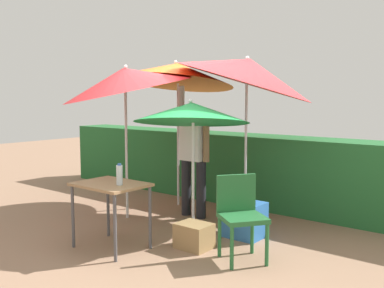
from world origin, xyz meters
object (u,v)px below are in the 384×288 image
(crate_cardboard, at_px, (194,236))
(bottle_water, at_px, (119,175))
(folding_table, at_px, (111,191))
(umbrella_rainbow, at_px, (192,113))
(umbrella_orange, at_px, (126,80))
(person_vendor, at_px, (194,152))
(chair_plastic, at_px, (240,212))
(umbrella_navy, at_px, (177,73))
(umbrella_yellow, at_px, (247,71))
(cooler_box, at_px, (244,219))

(crate_cardboard, distance_m, bottle_water, 1.10)
(crate_cardboard, bearing_deg, folding_table, -141.94)
(folding_table, bearing_deg, umbrella_rainbow, 71.72)
(umbrella_orange, distance_m, folding_table, 1.79)
(person_vendor, xyz_separation_m, crate_cardboard, (0.84, -1.05, -0.79))
(umbrella_rainbow, distance_m, chair_plastic, 1.47)
(umbrella_rainbow, xyz_separation_m, crate_cardboard, (0.40, -0.46, -1.38))
(crate_cardboard, bearing_deg, umbrella_navy, 136.06)
(person_vendor, relative_size, chair_plastic, 2.11)
(umbrella_rainbow, height_order, umbrella_yellow, umbrella_yellow)
(person_vendor, bearing_deg, crate_cardboard, -51.16)
(umbrella_rainbow, height_order, crate_cardboard, umbrella_rainbow)
(chair_plastic, bearing_deg, umbrella_orange, 171.05)
(umbrella_navy, relative_size, person_vendor, 1.27)
(umbrella_orange, xyz_separation_m, crate_cardboard, (1.51, -0.38, -1.82))
(person_vendor, xyz_separation_m, folding_table, (0.10, -1.63, -0.28))
(umbrella_orange, distance_m, umbrella_navy, 1.05)
(umbrella_rainbow, xyz_separation_m, chair_plastic, (0.99, -0.41, -1.01))
(person_vendor, bearing_deg, umbrella_orange, -135.00)
(chair_plastic, height_order, folding_table, chair_plastic)
(umbrella_rainbow, xyz_separation_m, umbrella_orange, (-1.11, -0.08, 0.43))
(cooler_box, xyz_separation_m, folding_table, (-0.96, -1.29, 0.44))
(crate_cardboard, xyz_separation_m, folding_table, (-0.74, -0.58, 0.52))
(cooler_box, bearing_deg, folding_table, -126.67)
(umbrella_rainbow, relative_size, bottle_water, 7.45)
(umbrella_orange, height_order, umbrella_yellow, umbrella_yellow)
(cooler_box, distance_m, crate_cardboard, 0.75)
(chair_plastic, distance_m, folding_table, 1.48)
(umbrella_rainbow, relative_size, umbrella_yellow, 0.68)
(chair_plastic, bearing_deg, cooler_box, 118.90)
(umbrella_orange, distance_m, bottle_water, 1.73)
(cooler_box, relative_size, folding_table, 0.60)
(umbrella_navy, bearing_deg, person_vendor, -30.66)
(folding_table, bearing_deg, crate_cardboard, 38.06)
(umbrella_rainbow, relative_size, chair_plastic, 2.01)
(chair_plastic, relative_size, crate_cardboard, 2.32)
(person_vendor, height_order, bottle_water, person_vendor)
(umbrella_navy, relative_size, bottle_water, 9.91)
(bottle_water, bearing_deg, umbrella_rainbow, 79.83)
(umbrella_orange, relative_size, chair_plastic, 2.67)
(umbrella_yellow, height_order, person_vendor, umbrella_yellow)
(umbrella_yellow, relative_size, chair_plastic, 2.94)
(umbrella_navy, height_order, chair_plastic, umbrella_navy)
(umbrella_rainbow, height_order, folding_table, umbrella_rainbow)
(crate_cardboard, height_order, bottle_water, bottle_water)
(cooler_box, xyz_separation_m, bottle_water, (-0.81, -1.30, 0.65))
(folding_table, bearing_deg, umbrella_orange, 128.64)
(umbrella_rainbow, relative_size, umbrella_orange, 0.75)
(chair_plastic, xyz_separation_m, crate_cardboard, (-0.59, -0.05, -0.37))
(umbrella_orange, relative_size, crate_cardboard, 6.21)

